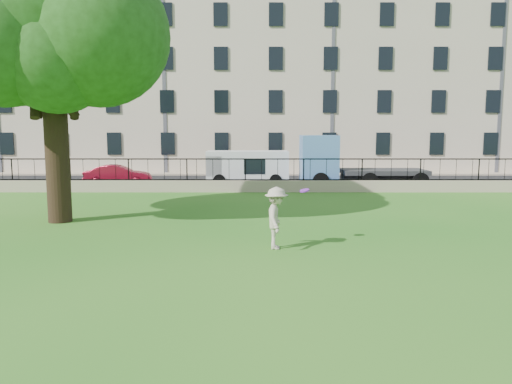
{
  "coord_description": "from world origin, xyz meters",
  "views": [
    {
      "loc": [
        0.58,
        -13.53,
        3.17
      ],
      "look_at": [
        0.56,
        3.5,
        1.05
      ],
      "focal_mm": 35.0,
      "sensor_mm": 36.0,
      "label": 1
    }
  ],
  "objects_px": {
    "tree": "(48,21)",
    "frisbee": "(304,190)",
    "white_van": "(247,168)",
    "man": "(276,218)",
    "blue_truck": "(362,161)",
    "red_sedan": "(118,176)"
  },
  "relations": [
    {
      "from": "red_sedan",
      "to": "white_van",
      "type": "xyz_separation_m",
      "value": [
        7.26,
        1.0,
        0.38
      ]
    },
    {
      "from": "man",
      "to": "red_sedan",
      "type": "relative_size",
      "value": 0.45
    },
    {
      "from": "man",
      "to": "red_sedan",
      "type": "distance_m",
      "value": 16.98
    },
    {
      "from": "man",
      "to": "blue_truck",
      "type": "xyz_separation_m",
      "value": [
        5.39,
        14.8,
        0.61
      ]
    },
    {
      "from": "man",
      "to": "tree",
      "type": "bearing_deg",
      "value": 65.49
    },
    {
      "from": "tree",
      "to": "man",
      "type": "height_order",
      "value": "tree"
    },
    {
      "from": "frisbee",
      "to": "blue_truck",
      "type": "distance_m",
      "value": 14.84
    },
    {
      "from": "white_van",
      "to": "blue_truck",
      "type": "xyz_separation_m",
      "value": [
        6.45,
        -1.0,
        0.46
      ]
    },
    {
      "from": "frisbee",
      "to": "red_sedan",
      "type": "relative_size",
      "value": 0.07
    },
    {
      "from": "red_sedan",
      "to": "white_van",
      "type": "height_order",
      "value": "white_van"
    },
    {
      "from": "tree",
      "to": "blue_truck",
      "type": "xyz_separation_m",
      "value": [
        12.89,
        10.76,
        -5.33
      ]
    },
    {
      "from": "red_sedan",
      "to": "blue_truck",
      "type": "relative_size",
      "value": 0.54
    },
    {
      "from": "man",
      "to": "white_van",
      "type": "height_order",
      "value": "white_van"
    },
    {
      "from": "white_van",
      "to": "blue_truck",
      "type": "distance_m",
      "value": 6.54
    },
    {
      "from": "tree",
      "to": "red_sedan",
      "type": "distance_m",
      "value": 12.43
    },
    {
      "from": "tree",
      "to": "man",
      "type": "bearing_deg",
      "value": -28.33
    },
    {
      "from": "tree",
      "to": "white_van",
      "type": "height_order",
      "value": "tree"
    },
    {
      "from": "tree",
      "to": "frisbee",
      "type": "height_order",
      "value": "tree"
    },
    {
      "from": "blue_truck",
      "to": "white_van",
      "type": "bearing_deg",
      "value": 171.63
    },
    {
      "from": "tree",
      "to": "white_van",
      "type": "bearing_deg",
      "value": 61.28
    },
    {
      "from": "tree",
      "to": "frisbee",
      "type": "bearing_deg",
      "value": -22.02
    },
    {
      "from": "tree",
      "to": "blue_truck",
      "type": "height_order",
      "value": "tree"
    }
  ]
}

